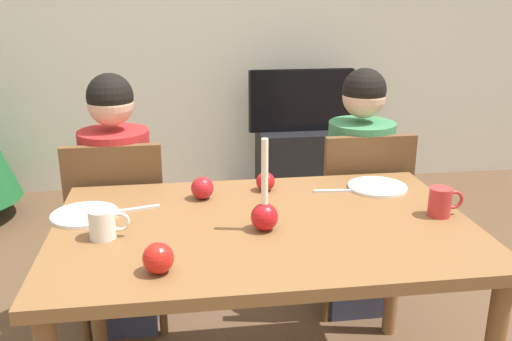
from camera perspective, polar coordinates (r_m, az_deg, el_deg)
back_wall at (r=4.31m, az=-4.66°, el=15.46°), size 6.40×0.10×2.60m
dining_table at (r=1.90m, az=0.85°, el=-7.69°), size 1.40×0.90×0.75m
chair_left at (r=2.52m, az=-13.85°, el=-5.45°), size 0.40×0.40×0.90m
chair_right at (r=2.63m, az=10.58°, el=-4.17°), size 0.40×0.40×0.90m
person_left_child at (r=2.52m, az=-13.88°, el=-3.96°), size 0.30×0.30×1.17m
person_right_child at (r=2.64m, az=10.43°, el=-2.75°), size 0.30×0.30×1.17m
tv_stand at (r=4.28m, az=4.52°, el=1.01°), size 0.64×0.40×0.48m
tv at (r=4.17m, az=4.68°, el=7.20°), size 0.79×0.05×0.46m
candle_centerpiece at (r=1.79m, az=0.88°, el=-4.22°), size 0.09×0.09×0.31m
plate_left at (r=2.01m, az=-17.19°, el=-4.36°), size 0.23×0.23×0.01m
plate_right at (r=2.23m, az=12.38°, el=-1.66°), size 0.23×0.23×0.01m
mug_left at (r=1.81m, az=-15.42°, el=-5.31°), size 0.13×0.08×0.09m
mug_right at (r=2.01m, az=18.49°, el=-3.07°), size 0.12×0.08×0.10m
fork_left at (r=2.02m, az=-12.39°, el=-3.90°), size 0.18×0.06×0.01m
fork_right at (r=2.17m, az=8.29°, el=-2.08°), size 0.18×0.03×0.01m
apple_near_candle at (r=1.56m, az=-10.03°, el=-8.87°), size 0.09×0.09×0.09m
apple_by_left_plate at (r=2.15m, az=0.97°, el=-1.14°), size 0.07×0.07×0.07m
apple_by_right_mug at (r=2.07m, az=-5.54°, el=-1.80°), size 0.08×0.08×0.08m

